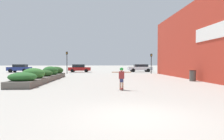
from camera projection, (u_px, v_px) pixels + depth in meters
name	position (u px, v px, depth m)	size (l,w,h in m)	color
ground_plane	(138.00, 117.00, 6.10)	(300.00, 300.00, 0.00)	#ADA89E
building_wall_right	(221.00, 35.00, 15.57)	(0.67, 32.78, 7.78)	#B23323
planter_box	(44.00, 75.00, 18.86)	(1.91, 12.44, 1.33)	#605B54
skateboard	(122.00, 89.00, 12.35)	(0.26, 0.60, 0.10)	maroon
skateboarder	(122.00, 76.00, 12.33)	(1.21, 0.22, 1.29)	tan
trash_bin	(193.00, 76.00, 18.38)	(0.59, 0.59, 1.00)	#514C47
car_leftmost	(140.00, 68.00, 38.36)	(4.62, 2.06, 1.46)	silver
car_center_left	(79.00, 68.00, 37.23)	(4.06, 1.93, 1.45)	maroon
car_center_right	(20.00, 68.00, 36.29)	(3.93, 2.04, 1.46)	navy
traffic_light_left	(67.00, 59.00, 31.46)	(0.28, 0.30, 3.49)	black
traffic_light_right	(151.00, 60.00, 32.01)	(0.28, 0.30, 3.19)	black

